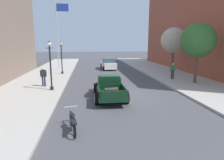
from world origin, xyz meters
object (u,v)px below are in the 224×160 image
object	(u,v)px
car_background_white	(108,64)
street_lamp_far	(61,55)
street_lamp_near	(50,62)
street_tree_nearest	(198,40)
street_tree_second	(174,40)
flagpole	(59,28)
pedestrian_sidewalk_right	(173,70)
motorcycle_parked	(73,121)
pedestrian_sidewalk_left	(43,76)
hotrod_truck_dark_green	(109,87)

from	to	relation	value
car_background_white	street_lamp_far	distance (m)	7.59
street_lamp_near	street_tree_nearest	world-z (taller)	street_tree_nearest
street_lamp_far	street_tree_second	world-z (taller)	street_tree_second
flagpole	street_tree_second	distance (m)	15.30
pedestrian_sidewalk_right	flagpole	xyz separation A→B (m)	(-12.53, 9.18, 4.68)
motorcycle_parked	pedestrian_sidewalk_right	world-z (taller)	pedestrian_sidewalk_right
pedestrian_sidewalk_left	street_lamp_near	bearing A→B (deg)	-57.01
pedestrian_sidewalk_right	flagpole	distance (m)	16.23
motorcycle_parked	street_lamp_far	size ratio (longest dim) A/B	0.55
motorcycle_parked	street_tree_nearest	world-z (taller)	street_tree_nearest
motorcycle_parked	pedestrian_sidewalk_left	size ratio (longest dim) A/B	1.27
street_lamp_far	street_lamp_near	bearing A→B (deg)	-88.66
motorcycle_parked	street_lamp_far	xyz separation A→B (m)	(-2.35, 15.49, 1.94)
hotrod_truck_dark_green	street_tree_nearest	distance (m)	9.62
hotrod_truck_dark_green	pedestrian_sidewalk_right	distance (m)	9.07
hotrod_truck_dark_green	flagpole	size ratio (longest dim) A/B	0.54
motorcycle_parked	street_tree_second	size ratio (longest dim) A/B	0.38
motorcycle_parked	street_tree_second	xyz separation A→B (m)	(11.30, 14.81, 3.68)
street_lamp_near	flagpole	size ratio (longest dim) A/B	0.42
pedestrian_sidewalk_left	motorcycle_parked	bearing A→B (deg)	-70.51
pedestrian_sidewalk_left	street_lamp_far	distance (m)	7.05
flagpole	street_tree_nearest	size ratio (longest dim) A/B	1.68
hotrod_truck_dark_green	flagpole	bearing A→B (deg)	109.90
street_tree_second	hotrod_truck_dark_green	bearing A→B (deg)	-133.03
car_background_white	flagpole	distance (m)	8.46
flagpole	street_tree_nearest	distance (m)	17.92
hotrod_truck_dark_green	motorcycle_parked	distance (m)	5.54
flagpole	street_tree_second	bearing A→B (deg)	-18.81
car_background_white	street_tree_nearest	bearing A→B (deg)	-58.86
motorcycle_parked	street_lamp_near	xyz separation A→B (m)	(-2.15, 7.23, 1.94)
flagpole	street_tree_second	world-z (taller)	flagpole
street_lamp_far	street_tree_second	size ratio (longest dim) A/B	0.70
car_background_white	street_lamp_far	size ratio (longest dim) A/B	1.14
street_lamp_far	street_tree_nearest	bearing A→B (deg)	-28.92
flagpole	street_tree_nearest	world-z (taller)	flagpole
car_background_white	pedestrian_sidewalk_right	bearing A→B (deg)	-58.22
pedestrian_sidewalk_right	flagpole	world-z (taller)	flagpole
street_tree_second	flagpole	bearing A→B (deg)	161.19
street_tree_nearest	street_tree_second	distance (m)	6.52
car_background_white	flagpole	size ratio (longest dim) A/B	0.48
pedestrian_sidewalk_left	pedestrian_sidewalk_right	distance (m)	12.63
pedestrian_sidewalk_left	street_tree_second	distance (m)	15.92
pedestrian_sidewalk_left	street_tree_second	world-z (taller)	street_tree_second
pedestrian_sidewalk_right	street_lamp_far	xyz separation A→B (m)	(-11.78, 4.96, 1.30)
street_tree_nearest	motorcycle_parked	bearing A→B (deg)	-141.94
pedestrian_sidewalk_left	street_lamp_far	size ratio (longest dim) A/B	0.43
pedestrian_sidewalk_right	pedestrian_sidewalk_left	bearing A→B (deg)	-171.20
motorcycle_parked	pedestrian_sidewalk_right	bearing A→B (deg)	48.14
street_tree_nearest	street_tree_second	size ratio (longest dim) A/B	0.99
hotrod_truck_dark_green	pedestrian_sidewalk_left	world-z (taller)	pedestrian_sidewalk_left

